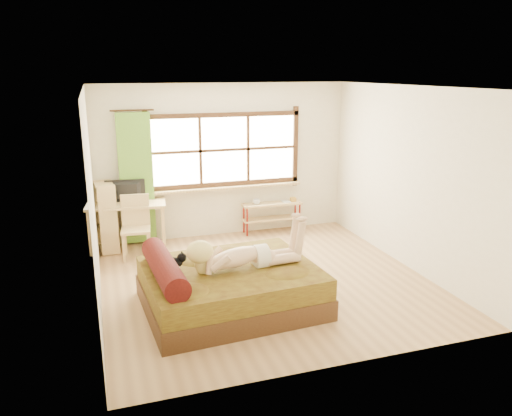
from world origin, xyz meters
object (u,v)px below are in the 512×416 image
object	(u,v)px
bed	(227,286)
kitten	(171,262)
chair	(136,223)
pipe_shelf	(272,211)
woman	(243,244)
bookshelf	(107,217)
desk	(126,209)

from	to	relation	value
bed	kitten	world-z (taller)	bed
chair	pipe_shelf	bearing A→B (deg)	17.91
woman	pipe_shelf	bearing A→B (deg)	59.64
woman	bookshelf	bearing A→B (deg)	116.65
woman	desk	xyz separation A→B (m)	(-1.23, 2.63, -0.16)
bed	kitten	distance (m)	0.77
bed	bookshelf	bearing A→B (deg)	113.69
bed	kitten	bearing A→B (deg)	167.40
desk	bookshelf	distance (m)	0.34
pipe_shelf	bookshelf	distance (m)	2.94
kitten	pipe_shelf	size ratio (longest dim) A/B	0.29
bed	desk	bearing A→B (deg)	107.88
chair	bed	bearing A→B (deg)	-60.59
woman	pipe_shelf	world-z (taller)	woman
desk	bookshelf	bearing A→B (deg)	-175.10
pipe_shelf	desk	bearing A→B (deg)	-176.51
bed	woman	distance (m)	0.60
woman	kitten	distance (m)	0.90
desk	bookshelf	xyz separation A→B (m)	(-0.32, 0.01, -0.10)
chair	bookshelf	size ratio (longest dim) A/B	0.86
woman	desk	bearing A→B (deg)	111.25
pipe_shelf	chair	bearing A→B (deg)	-168.27
bed	kitten	size ratio (longest dim) A/B	7.00
bookshelf	desk	bearing A→B (deg)	-8.11
desk	chair	size ratio (longest dim) A/B	1.34
kitten	chair	world-z (taller)	chair
bed	pipe_shelf	world-z (taller)	bed
bed	bookshelf	world-z (taller)	bookshelf
kitten	pipe_shelf	bearing A→B (deg)	45.41
woman	pipe_shelf	xyz separation A→B (m)	(1.38, 2.75, -0.44)
kitten	desk	world-z (taller)	desk
chair	pipe_shelf	distance (m)	2.55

